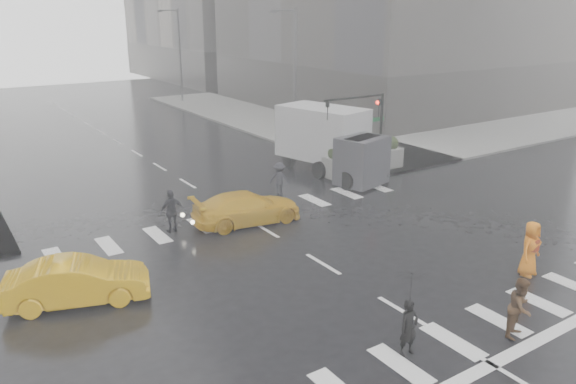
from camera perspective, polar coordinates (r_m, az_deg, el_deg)
ground at (r=20.60m, az=3.59°, el=-7.32°), size 120.00×120.00×0.00m
sidewalk_ne at (r=45.49m, az=9.98°, el=6.66°), size 35.00×35.00×0.15m
road_markings at (r=20.60m, az=3.59°, el=-7.30°), size 18.00×48.00×0.01m
traffic_signal_pole at (r=31.06m, az=8.11°, el=7.46°), size 4.45×0.42×4.50m
street_lamp_near at (r=39.78m, az=0.54°, el=12.43°), size 2.15×0.22×9.00m
street_lamp_far at (r=57.39m, az=-11.07°, el=13.81°), size 2.15×0.22×9.00m
planter_west at (r=30.42m, az=4.85°, el=3.04°), size 1.10×1.10×1.80m
planter_mid at (r=31.67m, az=7.70°, el=3.54°), size 1.10×1.10×1.80m
planter_east at (r=32.99m, az=10.33°, el=3.99°), size 1.10×1.10×1.80m
pedestrian_black at (r=15.17m, az=12.38°, el=-10.62°), size 1.03×1.04×2.43m
pedestrian_brown at (r=17.25m, az=22.54°, el=-10.78°), size 1.02×0.89×1.78m
pedestrian_orange at (r=21.10m, az=23.40°, el=-5.30°), size 1.04×0.76×1.96m
pedestrian_far_a at (r=23.60m, az=-11.72°, el=-1.92°), size 1.11×0.73×1.82m
pedestrian_far_b at (r=27.83m, az=-0.87°, el=1.35°), size 1.19×1.16×1.66m
taxi_mid at (r=18.92m, az=-20.62°, el=-8.52°), size 4.61×2.78×1.43m
taxi_rear at (r=24.22m, az=-4.20°, el=-1.61°), size 4.40×2.41×1.38m
box_truck at (r=31.22m, az=4.54°, el=5.27°), size 2.58×6.89×3.66m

